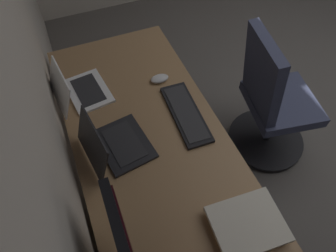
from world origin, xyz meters
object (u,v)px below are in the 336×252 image
(keyboard_main, at_px, (186,113))
(book_stack_near, at_px, (247,225))
(mouse_spare, at_px, (160,79))
(laptop_leftmost, at_px, (77,89))
(office_chair, at_px, (271,105))
(drawer_pedestal, at_px, (169,226))
(laptop_left, at_px, (112,144))

(keyboard_main, distance_m, book_stack_near, 0.63)
(mouse_spare, bearing_deg, keyboard_main, -172.67)
(book_stack_near, bearing_deg, laptop_leftmost, 25.68)
(laptop_leftmost, xyz_separation_m, mouse_spare, (-0.06, -0.45, -0.03))
(book_stack_near, relative_size, office_chair, 0.31)
(laptop_leftmost, bearing_deg, keyboard_main, -125.26)
(mouse_spare, bearing_deg, drawer_pedestal, 162.20)
(laptop_left, height_order, book_stack_near, laptop_left)
(keyboard_main, distance_m, office_chair, 0.71)
(laptop_left, xyz_separation_m, office_chair, (0.13, -1.06, -0.32))
(laptop_left, xyz_separation_m, keyboard_main, (0.07, -0.41, -0.04))
(drawer_pedestal, bearing_deg, laptop_left, 26.02)
(book_stack_near, bearing_deg, drawer_pedestal, 44.19)
(drawer_pedestal, height_order, book_stack_near, book_stack_near)
(laptop_leftmost, bearing_deg, laptop_left, -169.44)
(laptop_left, height_order, office_chair, office_chair)
(laptop_leftmost, height_order, laptop_left, laptop_left)
(drawer_pedestal, bearing_deg, keyboard_main, -32.93)
(keyboard_main, height_order, office_chair, office_chair)
(drawer_pedestal, distance_m, book_stack_near, 0.53)
(laptop_left, relative_size, keyboard_main, 0.78)
(mouse_spare, relative_size, office_chair, 0.11)
(drawer_pedestal, xyz_separation_m, laptop_leftmost, (0.73, 0.23, 0.43))
(book_stack_near, bearing_deg, mouse_spare, 1.15)
(drawer_pedestal, relative_size, laptop_left, 2.10)
(drawer_pedestal, height_order, mouse_spare, mouse_spare)
(drawer_pedestal, distance_m, mouse_spare, 0.81)
(laptop_left, distance_m, office_chair, 1.12)
(laptop_leftmost, distance_m, laptop_left, 0.42)
(book_stack_near, bearing_deg, office_chair, -44.06)
(book_stack_near, bearing_deg, keyboard_main, -1.64)
(laptop_leftmost, xyz_separation_m, laptop_left, (-0.41, -0.08, 0.00))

